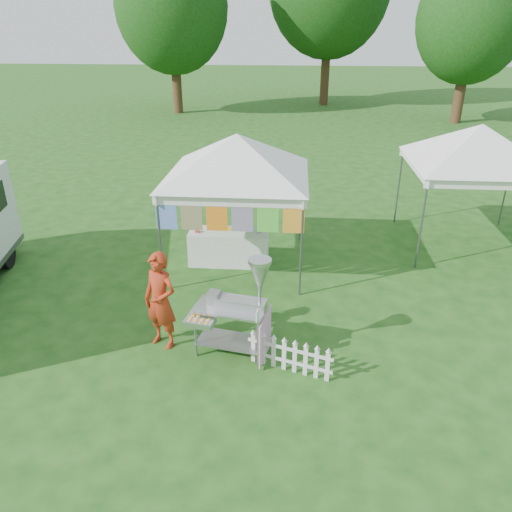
{
  "coord_description": "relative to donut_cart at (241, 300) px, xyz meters",
  "views": [
    {
      "loc": [
        1.24,
        -6.95,
        5.15
      ],
      "look_at": [
        0.56,
        1.56,
        1.1
      ],
      "focal_mm": 35.0,
      "sensor_mm": 36.0,
      "label": 1
    }
  ],
  "objects": [
    {
      "name": "vendor",
      "position": [
        -1.39,
        0.21,
        -0.19
      ],
      "size": [
        0.75,
        0.65,
        1.74
      ],
      "primitive_type": "imported",
      "rotation": [
        0.0,
        0.0,
        -0.45
      ],
      "color": "#A42C14",
      "rests_on": "ground"
    },
    {
      "name": "canopy_main",
      "position": [
        -0.45,
        3.54,
        1.92
      ],
      "size": [
        4.24,
        4.24,
        3.45
      ],
      "color": "#59595E",
      "rests_on": "ground"
    },
    {
      "name": "donut_cart",
      "position": [
        0.0,
        0.0,
        0.0
      ],
      "size": [
        1.42,
        0.88,
        1.81
      ],
      "rotation": [
        0.0,
        0.0,
        -0.19
      ],
      "color": "gray",
      "rests_on": "ground"
    },
    {
      "name": "picket_fence",
      "position": [
        0.81,
        -0.37,
        -0.78
      ],
      "size": [
        1.37,
        0.49,
        0.56
      ],
      "rotation": [
        0.0,
        0.0,
        -0.33
      ],
      "color": "silver",
      "rests_on": "ground"
    },
    {
      "name": "tree_right",
      "position": [
        9.55,
        22.05,
        4.12
      ],
      "size": [
        5.6,
        5.6,
        8.42
      ],
      "color": "#3B2015",
      "rests_on": "ground"
    },
    {
      "name": "ground",
      "position": [
        -0.45,
        0.05,
        -1.07
      ],
      "size": [
        120.0,
        120.0,
        0.0
      ],
      "primitive_type": "plane",
      "color": "#1B4814",
      "rests_on": "ground"
    },
    {
      "name": "display_table",
      "position": [
        -0.67,
        3.52,
        -0.67
      ],
      "size": [
        1.8,
        0.7,
        0.78
      ],
      "primitive_type": "cube",
      "color": "white",
      "rests_on": "ground"
    },
    {
      "name": "tree_left",
      "position": [
        -6.45,
        24.05,
        4.77
      ],
      "size": [
        6.4,
        6.4,
        9.53
      ],
      "color": "#3B2015",
      "rests_on": "ground"
    },
    {
      "name": "canopy_right",
      "position": [
        5.05,
        5.05,
        1.93
      ],
      "size": [
        4.24,
        4.24,
        3.45
      ],
      "color": "#59595E",
      "rests_on": "ground"
    }
  ]
}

